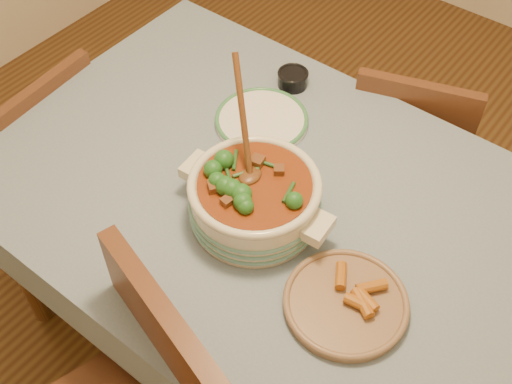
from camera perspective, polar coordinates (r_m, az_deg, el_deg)
floor at (r=2.31m, az=1.95°, el=-13.04°), size 4.50×4.50×0.00m
dining_table at (r=1.74m, az=2.51°, el=-2.96°), size 1.68×1.08×0.76m
stew_casserole at (r=1.58m, az=-0.12°, el=-0.33°), size 0.42×0.34×0.39m
white_plate at (r=1.87m, az=0.50°, el=6.43°), size 0.32×0.32×0.02m
condiment_bowl at (r=1.99m, az=3.29°, el=10.10°), size 0.11×0.11×0.05m
fried_plate at (r=1.49m, az=8.00°, el=-9.64°), size 0.36×0.36×0.05m
chair_far at (r=2.28m, az=13.25°, el=4.05°), size 0.48×0.48×0.82m
chair_left at (r=2.33m, az=-18.16°, el=3.55°), size 0.40×0.40×0.80m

